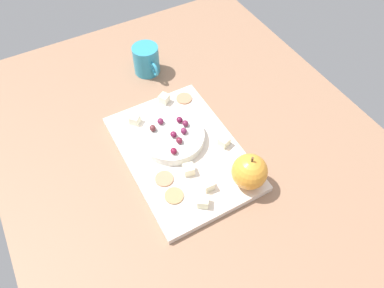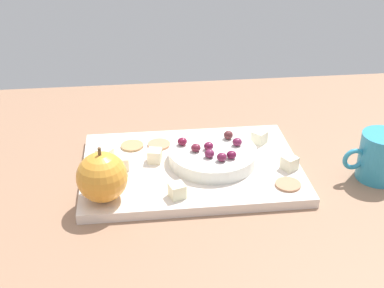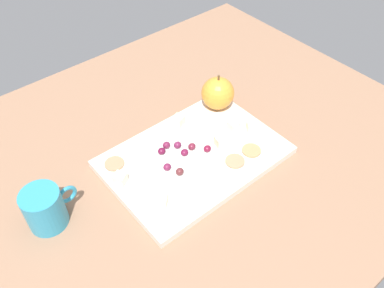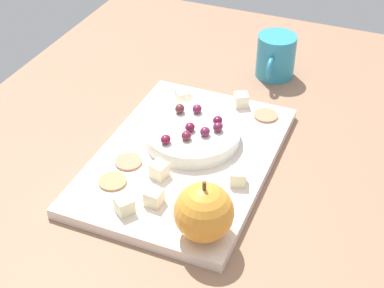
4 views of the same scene
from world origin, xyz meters
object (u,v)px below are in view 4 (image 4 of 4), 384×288
Objects in this scene: cheese_cube_4 at (159,170)px; grape_3 at (218,120)px; cheese_cube_2 at (238,177)px; apple_whole at (204,212)px; cheese_cube_0 at (243,100)px; grape_0 at (180,109)px; grape_5 at (221,128)px; cheese_cube_5 at (124,205)px; cheese_cube_3 at (183,97)px; grape_2 at (205,132)px; cracker_1 at (113,181)px; cheese_cube_1 at (154,197)px; serving_dish at (192,134)px; grape_6 at (186,136)px; cup at (276,56)px; grape_7 at (197,109)px; grape_4 at (166,139)px; grape_1 at (190,127)px; cracker_0 at (129,162)px; platter at (185,159)px; cracker_2 at (266,115)px.

grape_3 reaches higher than cheese_cube_4.
apple_whole is at bearing -4.41° from cheese_cube_2.
grape_0 reaches higher than cheese_cube_0.
cheese_cube_5 is at bearing -19.13° from grape_5.
cheese_cube_3 is 1.37× the size of grape_2.
cheese_cube_1 is at bearing 77.22° from cracker_1.
serving_dish is 6.68× the size of cheese_cube_2.
grape_6 is (15.96, -4.13, 1.93)cm from cheese_cube_0.
grape_6 is at bearing -10.24° from cup.
grape_5 and grape_7 have the same top height.
grape_1 is at bearing 153.32° from grape_4.
grape_1 is 1.00× the size of grape_6.
grape_2 is at bearing -11.86° from grape_3.
grape_5 reaches higher than cheese_cube_4.
cheese_cube_2 is 35.58cm from cup.
cup is at bearing 161.02° from cracker_0.
cheese_cube_5 is at bearing -8.22° from cheese_cube_4.
serving_dish is at bearing 30.39° from cheese_cube_3.
grape_3 is at bearing -5.93° from cheese_cube_0.
grape_4 is (-8.99, 4.65, 2.89)cm from cracker_1.
grape_3 is (-18.59, 2.65, 1.91)cm from cheese_cube_1.
grape_6 is 0.16× the size of cup.
grape_1 is 1.00× the size of grape_2.
platter is 9.07cm from cracker_0.
apple_whole reaches higher than grape_2.
grape_7 is at bearing 113.11° from grape_0.
grape_4 is (-10.73, -3.00, 1.92)cm from cheese_cube_1.
cracker_2 is 15.23cm from grape_0.
apple_whole is at bearing 4.23° from cup.
cracker_1 is 19.96cm from grape_3.
cracker_2 is 2.48× the size of grape_3.
cracker_1 is at bearing -32.38° from cracker_2.
grape_4 is at bearing 13.12° from cheese_cube_3.
cup is at bearing 173.46° from grape_2.
cheese_cube_1 and cheese_cube_4 have the same top height.
grape_2 reaches higher than cheese_cube_4.
cheese_cube_1 is 1.37× the size of grape_2.
apple_whole is (14.89, 8.95, 4.85)cm from platter.
grape_3 reaches higher than cheese_cube_1.
grape_6 is at bearing -14.52° from cheese_cube_0.
cheese_cube_0 is 1.37× the size of grape_7.
grape_0 is (6.42, 2.16, 2.00)cm from cheese_cube_3.
cheese_cube_3 is 1.37× the size of grape_5.
grape_2 reaches higher than cheese_cube_1.
apple_whole is at bearing 50.74° from cheese_cube_4.
serving_dish is 3.70× the size of cracker_0.
cracker_1 is 16.51cm from grape_2.
grape_1 is (0.76, -0.03, 1.90)cm from serving_dish.
grape_5 is (-11.11, 5.63, 1.98)cm from cheese_cube_4.
grape_4 is (-2.08, -12.55, 1.92)cm from cheese_cube_2.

